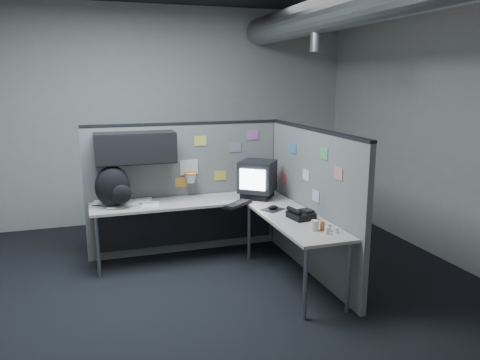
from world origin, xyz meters
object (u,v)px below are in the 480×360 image
object	(u,v)px
desk	(217,215)
phone	(301,214)
backpack	(113,187)
keyboard	(238,204)
monitor	(257,179)

from	to	relation	value
desk	phone	xyz separation A→B (m)	(0.68, -0.78, 0.16)
desk	backpack	bearing A→B (deg)	166.25
keyboard	monitor	bearing A→B (deg)	45.55
phone	backpack	xyz separation A→B (m)	(-1.80, 1.06, 0.19)
monitor	phone	size ratio (longest dim) A/B	1.98
monitor	backpack	world-z (taller)	backpack
monitor	phone	distance (m)	0.99
keyboard	phone	distance (m)	0.82
monitor	keyboard	distance (m)	0.50
keyboard	phone	xyz separation A→B (m)	(0.47, -0.68, 0.03)
desk	backpack	distance (m)	1.20
keyboard	backpack	bearing A→B (deg)	169.32
keyboard	backpack	xyz separation A→B (m)	(-1.34, 0.38, 0.21)
phone	backpack	world-z (taller)	backpack
desk	phone	world-z (taller)	phone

